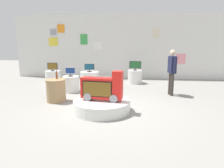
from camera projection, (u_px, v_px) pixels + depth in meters
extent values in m
plane|color=gray|center=(111.00, 108.00, 6.08)|extent=(30.00, 30.00, 0.00)
cube|color=silver|center=(122.00, 47.00, 10.80)|extent=(11.75, 0.10, 3.38)
cube|color=orange|center=(61.00, 29.00, 10.89)|extent=(0.39, 0.02, 0.43)
cube|color=yellow|center=(53.00, 42.00, 11.09)|extent=(0.50, 0.02, 0.45)
cube|color=gray|center=(53.00, 32.00, 10.98)|extent=(0.33, 0.02, 0.30)
cube|color=pink|center=(181.00, 59.00, 10.54)|extent=(0.49, 0.02, 0.52)
cube|color=white|center=(98.00, 46.00, 10.86)|extent=(0.48, 0.02, 0.43)
cube|color=beige|center=(156.00, 33.00, 10.42)|extent=(0.31, 0.02, 0.50)
cube|color=green|center=(84.00, 39.00, 10.88)|extent=(0.38, 0.02, 0.55)
cylinder|color=silver|center=(102.00, 106.00, 5.79)|extent=(1.62, 1.62, 0.32)
cylinder|color=gray|center=(89.00, 96.00, 5.82)|extent=(0.26, 0.37, 0.22)
cylinder|color=gray|center=(115.00, 97.00, 5.66)|extent=(0.26, 0.37, 0.22)
cube|color=red|center=(102.00, 88.00, 5.69)|extent=(1.20, 0.44, 0.58)
cube|color=red|center=(118.00, 75.00, 5.51)|extent=(0.29, 0.32, 0.20)
cube|color=black|center=(97.00, 89.00, 5.56)|extent=(0.83, 0.12, 0.44)
cube|color=brown|center=(97.00, 89.00, 5.56)|extent=(0.79, 0.12, 0.40)
cube|color=#B2B2B7|center=(102.00, 77.00, 5.62)|extent=(0.93, 0.14, 0.02)
cylinder|color=silver|center=(71.00, 84.00, 8.06)|extent=(0.66, 0.66, 0.62)
cylinder|color=black|center=(71.00, 76.00, 7.99)|extent=(0.20, 0.20, 0.02)
cylinder|color=black|center=(71.00, 75.00, 7.98)|extent=(0.04, 0.04, 0.09)
cube|color=silver|center=(70.00, 71.00, 7.95)|extent=(0.39, 0.08, 0.24)
cube|color=navy|center=(70.00, 71.00, 7.93)|extent=(0.36, 0.05, 0.22)
cylinder|color=silver|center=(53.00, 77.00, 9.53)|extent=(0.71, 0.71, 0.62)
cylinder|color=black|center=(53.00, 71.00, 9.47)|extent=(0.18, 0.18, 0.02)
cylinder|color=black|center=(53.00, 70.00, 9.46)|extent=(0.04, 0.04, 0.05)
cube|color=black|center=(52.00, 66.00, 9.42)|extent=(0.47, 0.07, 0.31)
cube|color=brown|center=(52.00, 66.00, 9.40)|extent=(0.43, 0.04, 0.28)
cylinder|color=silver|center=(135.00, 77.00, 9.73)|extent=(0.68, 0.68, 0.62)
cylinder|color=black|center=(135.00, 70.00, 9.66)|extent=(0.19, 0.19, 0.02)
cylinder|color=black|center=(135.00, 69.00, 9.65)|extent=(0.04, 0.04, 0.08)
cube|color=black|center=(135.00, 65.00, 9.61)|extent=(0.55, 0.14, 0.34)
cube|color=#1E5B2D|center=(135.00, 65.00, 9.59)|extent=(0.50, 0.11, 0.31)
cylinder|color=silver|center=(90.00, 78.00, 9.27)|extent=(0.84, 0.84, 0.62)
cylinder|color=black|center=(89.00, 72.00, 9.21)|extent=(0.23, 0.23, 0.02)
cylinder|color=black|center=(89.00, 70.00, 9.20)|extent=(0.04, 0.04, 0.08)
cube|color=black|center=(89.00, 67.00, 9.16)|extent=(0.43, 0.14, 0.26)
cube|color=navy|center=(89.00, 67.00, 9.14)|extent=(0.39, 0.11, 0.23)
cylinder|color=#9E7F56|center=(56.00, 90.00, 6.71)|extent=(0.62, 0.62, 0.74)
cylinder|color=#9E7F56|center=(55.00, 80.00, 6.64)|extent=(0.65, 0.65, 0.02)
cylinder|color=brown|center=(57.00, 76.00, 6.72)|extent=(0.06, 0.06, 0.21)
cylinder|color=brown|center=(56.00, 71.00, 6.69)|extent=(0.03, 0.03, 0.07)
cylinder|color=#38332D|center=(172.00, 85.00, 7.42)|extent=(0.12, 0.12, 0.83)
cylinder|color=#38332D|center=(170.00, 84.00, 7.61)|extent=(0.12, 0.12, 0.83)
cube|color=#1E233F|center=(172.00, 65.00, 7.37)|extent=(0.27, 0.41, 0.61)
sphere|color=beige|center=(173.00, 53.00, 7.28)|extent=(0.20, 0.20, 0.20)
cylinder|color=#1E233F|center=(175.00, 65.00, 7.13)|extent=(0.08, 0.08, 0.55)
cylinder|color=#1E233F|center=(170.00, 63.00, 7.60)|extent=(0.08, 0.08, 0.55)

